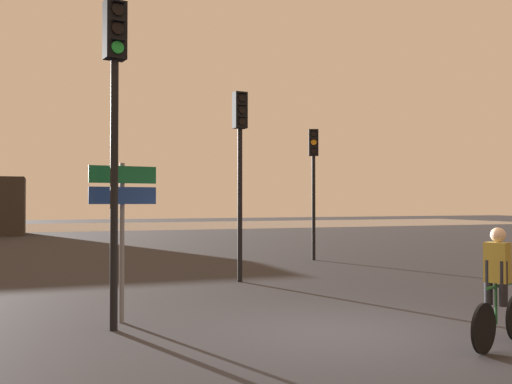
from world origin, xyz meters
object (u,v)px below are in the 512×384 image
direction_sign_post (122,212)px  cyclist (499,287)px  traffic_light_center (240,150)px  traffic_light_far_right (314,169)px  traffic_light_near_left (115,103)px

direction_sign_post → cyclist: bearing=136.3°
traffic_light_center → traffic_light_far_right: size_ratio=1.06×
traffic_light_far_right → traffic_light_near_left: bearing=70.8°
cyclist → direction_sign_post: bearing=-150.0°
traffic_light_near_left → traffic_light_far_right: bearing=-143.7°
traffic_light_center → cyclist: bearing=93.9°
cyclist → traffic_light_near_left: bearing=-144.6°
traffic_light_far_right → cyclist: bearing=98.6°
traffic_light_far_right → direction_sign_post: traffic_light_far_right is taller
traffic_light_center → traffic_light_far_right: 5.75m
traffic_light_far_right → direction_sign_post: 10.93m
traffic_light_center → direction_sign_post: size_ratio=1.80×
direction_sign_post → cyclist: size_ratio=1.60×
traffic_light_center → traffic_light_near_left: traffic_light_near_left is taller
traffic_light_center → traffic_light_near_left: size_ratio=0.93×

